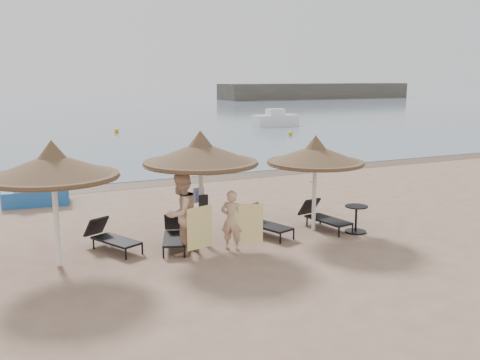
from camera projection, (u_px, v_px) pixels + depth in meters
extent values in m
plane|color=#96755E|center=(227.00, 252.00, 13.53)|extent=(160.00, 160.00, 0.00)
cube|color=slate|center=(23.00, 104.00, 84.56)|extent=(200.00, 140.00, 0.03)
cube|color=brown|center=(134.00, 185.00, 21.88)|extent=(200.00, 1.60, 0.01)
cube|color=brown|center=(316.00, 91.00, 107.30)|extent=(40.00, 8.00, 3.00)
cube|color=silver|center=(275.00, 121.00, 47.61)|extent=(4.00, 1.60, 1.00)
cube|color=silver|center=(276.00, 112.00, 47.47)|extent=(1.50, 1.00, 0.60)
cylinder|color=white|center=(56.00, 221.00, 12.34)|extent=(0.12, 0.12, 2.17)
cone|color=brown|center=(53.00, 165.00, 12.09)|extent=(3.00, 3.00, 0.57)
cone|color=brown|center=(52.00, 150.00, 12.03)|extent=(0.72, 0.72, 0.46)
cylinder|color=brown|center=(53.00, 177.00, 12.14)|extent=(2.94, 2.94, 0.10)
cylinder|color=white|center=(201.00, 202.00, 14.10)|extent=(0.13, 0.13, 2.20)
cone|color=brown|center=(200.00, 153.00, 13.85)|extent=(3.03, 3.03, 0.58)
cone|color=brown|center=(200.00, 139.00, 13.78)|extent=(0.73, 0.73, 0.47)
cylinder|color=brown|center=(201.00, 163.00, 13.90)|extent=(2.97, 2.97, 0.10)
cylinder|color=white|center=(314.00, 196.00, 15.31)|extent=(0.11, 0.11, 2.01)
cone|color=brown|center=(315.00, 154.00, 15.08)|extent=(2.77, 2.77, 0.53)
cone|color=brown|center=(316.00, 143.00, 15.02)|extent=(0.67, 0.67, 0.43)
cylinder|color=brown|center=(315.00, 163.00, 15.13)|extent=(2.72, 2.72, 0.10)
cylinder|color=black|center=(126.00, 255.00, 12.92)|extent=(0.05, 0.05, 0.26)
cylinder|color=black|center=(142.00, 249.00, 13.32)|extent=(0.05, 0.05, 0.26)
cylinder|color=black|center=(94.00, 244.00, 13.73)|extent=(0.05, 0.05, 0.26)
cylinder|color=black|center=(110.00, 239.00, 14.12)|extent=(0.05, 0.05, 0.26)
cube|color=black|center=(116.00, 240.00, 13.52)|extent=(1.12, 1.50, 0.06)
cube|color=black|center=(96.00, 226.00, 13.99)|extent=(0.69, 0.60, 0.53)
cylinder|color=black|center=(163.00, 253.00, 13.02)|extent=(0.05, 0.05, 0.26)
cylinder|color=black|center=(185.00, 253.00, 13.07)|extent=(0.05, 0.05, 0.26)
cylinder|color=black|center=(166.00, 238.00, 14.27)|extent=(0.05, 0.05, 0.26)
cylinder|color=black|center=(185.00, 237.00, 14.32)|extent=(0.05, 0.05, 0.26)
cube|color=black|center=(175.00, 239.00, 13.68)|extent=(1.00, 1.48, 0.05)
cube|color=black|center=(175.00, 222.00, 14.43)|extent=(0.66, 0.55, 0.52)
cylinder|color=black|center=(280.00, 239.00, 14.16)|extent=(0.05, 0.05, 0.27)
cylinder|color=black|center=(294.00, 235.00, 14.52)|extent=(0.05, 0.05, 0.27)
cylinder|color=black|center=(245.00, 229.00, 15.12)|extent=(0.05, 0.05, 0.27)
cylinder|color=black|center=(259.00, 225.00, 15.48)|extent=(0.05, 0.05, 0.27)
cube|color=black|center=(268.00, 226.00, 14.82)|extent=(1.01, 1.55, 0.06)
cube|color=black|center=(247.00, 212.00, 15.38)|extent=(0.69, 0.57, 0.54)
cylinder|color=black|center=(339.00, 233.00, 14.74)|extent=(0.05, 0.05, 0.27)
cylinder|color=black|center=(353.00, 230.00, 15.03)|extent=(0.05, 0.05, 0.27)
cylinder|color=black|center=(307.00, 222.00, 15.81)|extent=(0.05, 0.05, 0.27)
cylinder|color=black|center=(320.00, 219.00, 16.11)|extent=(0.05, 0.05, 0.27)
cube|color=black|center=(328.00, 220.00, 15.43)|extent=(0.80, 1.50, 0.06)
cube|color=black|center=(309.00, 207.00, 16.06)|extent=(0.64, 0.49, 0.54)
cylinder|color=black|center=(355.00, 232.00, 15.23)|extent=(0.60, 0.60, 0.04)
cylinder|color=black|center=(356.00, 219.00, 15.16)|extent=(0.06, 0.06, 0.73)
cylinder|color=black|center=(357.00, 206.00, 15.09)|extent=(0.64, 0.64, 0.03)
imported|color=tan|center=(181.00, 208.00, 13.13)|extent=(1.32, 1.19, 2.40)
imported|color=tan|center=(232.00, 215.00, 13.54)|extent=(0.98, 0.95, 1.81)
cube|color=yellow|center=(200.00, 228.00, 13.06)|extent=(0.74, 0.22, 1.06)
cube|color=yellow|center=(248.00, 224.00, 13.50)|extent=(0.68, 0.33, 1.03)
cube|color=white|center=(199.00, 195.00, 14.23)|extent=(0.32, 0.19, 0.38)
cube|color=black|center=(203.00, 201.00, 13.95)|extent=(0.25, 0.12, 0.34)
cube|color=#1F5CA7|center=(36.00, 196.00, 18.57)|extent=(2.30, 1.54, 0.54)
cube|color=silver|center=(36.00, 187.00, 18.51)|extent=(1.50, 1.25, 0.25)
cube|color=silver|center=(23.00, 181.00, 18.35)|extent=(0.60, 0.94, 0.34)
sphere|color=gold|center=(117.00, 131.00, 41.91)|extent=(0.37, 0.37, 0.37)
sphere|color=gold|center=(290.00, 133.00, 40.05)|extent=(0.34, 0.34, 0.34)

